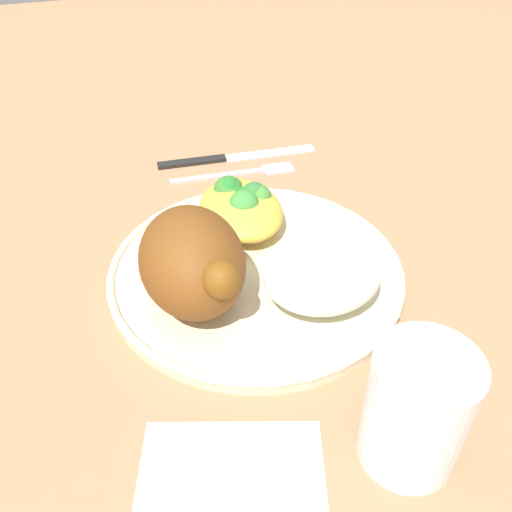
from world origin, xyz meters
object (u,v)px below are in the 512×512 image
rice_pile (322,275)px  fork (240,172)px  water_glass (416,410)px  plate (256,271)px  mac_cheese_with_broccoli (241,205)px  roasted_chicken (193,262)px  knife (224,157)px  napkin (231,493)px

rice_pile → fork: size_ratio=0.67×
water_glass → fork: bearing=-179.2°
plate → mac_cheese_with_broccoli: mac_cheese_with_broccoli is taller
rice_pile → mac_cheese_with_broccoli: (-0.12, -0.03, -0.00)m
roasted_chicken → fork: size_ratio=0.77×
plate → fork: size_ratio=1.81×
roasted_chicken → fork: (-0.20, 0.10, -0.05)m
rice_pile → mac_cheese_with_broccoli: rice_pile is taller
fork → knife: 0.04m
water_glass → knife: bearing=-178.1°
plate → rice_pile: bearing=36.1°
fork → knife: bearing=-167.0°
rice_pile → mac_cheese_with_broccoli: bearing=-165.2°
roasted_chicken → water_glass: (0.16, 0.10, -0.01)m
knife → water_glass: size_ratio=2.21×
roasted_chicken → mac_cheese_with_broccoli: roasted_chicken is taller
rice_pile → water_glass: bearing=1.1°
mac_cheese_with_broccoli → knife: mac_cheese_with_broccoli is taller
fork → rice_pile: bearing=0.6°
napkin → fork: bearing=163.0°
knife → napkin: knife is taller
plate → roasted_chicken: roasted_chicken is taller
plate → roasted_chicken: 0.08m
roasted_chicken → rice_pile: bearing=75.6°
mac_cheese_with_broccoli → napkin: bearing=-17.7°
mac_cheese_with_broccoli → napkin: size_ratio=0.88×
plate → rice_pile: size_ratio=2.70×
rice_pile → water_glass: size_ratio=1.10×
roasted_chicken → mac_cheese_with_broccoli: bearing=145.3°
plate → knife: bearing=172.7°
water_glass → napkin: (-0.00, -0.12, -0.04)m
rice_pile → knife: size_ratio=0.50×
fork → water_glass: (0.36, 0.00, 0.04)m
roasted_chicken → fork: roasted_chicken is taller
fork → napkin: (0.36, -0.11, -0.00)m
napkin → rice_pile: bearing=139.9°
fork → napkin: fork is taller
plate → water_glass: water_glass is taller
mac_cheese_with_broccoli → knife: size_ratio=0.53×
napkin → knife: bearing=165.7°
water_glass → napkin: size_ratio=0.75×
roasted_chicken → napkin: roasted_chicken is taller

